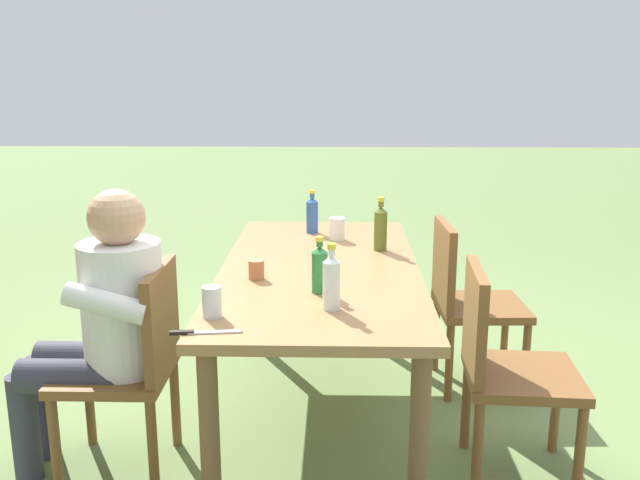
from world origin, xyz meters
The scene contains 14 objects.
ground_plane centered at (0.00, 0.00, 0.00)m, with size 24.00×24.00×0.00m, color #6B844C.
dining_table centered at (0.00, 0.00, 0.67)m, with size 1.86×0.88×0.76m.
chair_far_left centered at (-0.42, 0.74, 0.49)m, with size 0.44×0.44×0.87m.
chair_near_right centered at (0.41, -0.74, 0.49)m, with size 0.46×0.46×0.87m.
chair_near_left centered at (-0.41, -0.74, 0.49)m, with size 0.47×0.47×0.87m.
person_in_white_shirt centered at (-0.42, 0.85, 0.66)m, with size 0.47×0.61×1.18m.
bottle_green centered at (-0.38, -0.01, 0.86)m, with size 0.06×0.06×0.23m.
bottle_olive centered at (0.29, -0.29, 0.88)m, with size 0.06×0.06×0.26m.
bottle_blue centered at (0.66, 0.06, 0.86)m, with size 0.06×0.06×0.23m.
bottle_clear centered at (-0.58, -0.06, 0.87)m, with size 0.06×0.06×0.25m.
cup_white centered at (0.50, -0.08, 0.82)m, with size 0.08×0.08×0.12m, color white.
cup_terracotta centered at (-0.20, 0.26, 0.80)m, with size 0.07×0.07×0.08m, color #BC6B47.
cup_glass centered at (-0.67, 0.37, 0.82)m, with size 0.07×0.07×0.11m, color silver.
table_knife centered at (-0.83, 0.38, 0.77)m, with size 0.05×0.24×0.01m.
Camera 1 is at (-3.00, -0.07, 1.62)m, focal length 39.12 mm.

